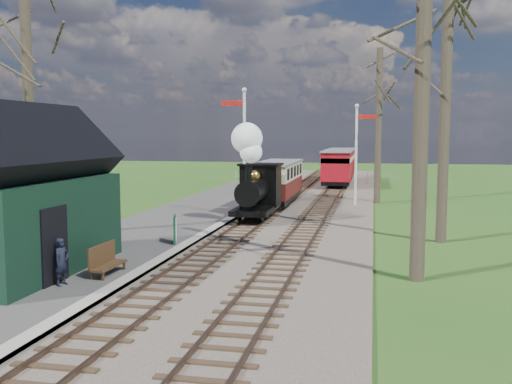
{
  "coord_description": "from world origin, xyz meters",
  "views": [
    {
      "loc": [
        5.25,
        -10.15,
        4.08
      ],
      "look_at": [
        0.37,
        13.52,
        1.6
      ],
      "focal_mm": 40.0,
      "sensor_mm": 36.0,
      "label": 1
    }
  ],
  "objects_px": {
    "station_shed": "(24,199)",
    "semaphore_near": "(243,143)",
    "red_carriage_b": "(341,164)",
    "bench": "(105,260)",
    "sign_board": "(175,229)",
    "red_carriage_a": "(337,167)",
    "semaphore_far": "(358,147)",
    "coach": "(278,180)",
    "person": "(62,262)",
    "locomotive": "(255,179)"
  },
  "relations": [
    {
      "from": "red_carriage_a",
      "to": "red_carriage_b",
      "type": "xyz_separation_m",
      "value": [
        0.0,
        5.5,
        0.0
      ]
    },
    {
      "from": "red_carriage_b",
      "to": "bench",
      "type": "distance_m",
      "value": 34.59
    },
    {
      "from": "semaphore_near",
      "to": "semaphore_far",
      "type": "relative_size",
      "value": 1.09
    },
    {
      "from": "semaphore_far",
      "to": "coach",
      "type": "height_order",
      "value": "semaphore_far"
    },
    {
      "from": "sign_board",
      "to": "bench",
      "type": "distance_m",
      "value": 4.67
    },
    {
      "from": "red_carriage_b",
      "to": "bench",
      "type": "height_order",
      "value": "red_carriage_b"
    },
    {
      "from": "locomotive",
      "to": "bench",
      "type": "relative_size",
      "value": 2.93
    },
    {
      "from": "person",
      "to": "red_carriage_a",
      "type": "bearing_deg",
      "value": 3.24
    },
    {
      "from": "semaphore_near",
      "to": "red_carriage_a",
      "type": "xyz_separation_m",
      "value": [
        3.37,
        16.93,
        -2.06
      ]
    },
    {
      "from": "red_carriage_b",
      "to": "coach",
      "type": "bearing_deg",
      "value": -98.63
    },
    {
      "from": "red_carriage_a",
      "to": "sign_board",
      "type": "relative_size",
      "value": 5.36
    },
    {
      "from": "red_carriage_b",
      "to": "person",
      "type": "xyz_separation_m",
      "value": [
        -5.11,
        -35.57,
        -0.75
      ]
    },
    {
      "from": "station_shed",
      "to": "locomotive",
      "type": "xyz_separation_m",
      "value": [
        4.29,
        11.24,
        -0.25
      ]
    },
    {
      "from": "semaphore_far",
      "to": "red_carriage_b",
      "type": "xyz_separation_m",
      "value": [
        -1.77,
        16.43,
        -1.79
      ]
    },
    {
      "from": "locomotive",
      "to": "sign_board",
      "type": "relative_size",
      "value": 4.37
    },
    {
      "from": "semaphore_near",
      "to": "bench",
      "type": "xyz_separation_m",
      "value": [
        -1.2,
        -11.84,
        -3.03
      ]
    },
    {
      "from": "station_shed",
      "to": "semaphore_near",
      "type": "distance_m",
      "value": 12.58
    },
    {
      "from": "locomotive",
      "to": "person",
      "type": "distance_m",
      "value": 12.68
    },
    {
      "from": "red_carriage_b",
      "to": "locomotive",
      "type": "bearing_deg",
      "value": -96.43
    },
    {
      "from": "sign_board",
      "to": "bench",
      "type": "relative_size",
      "value": 0.67
    },
    {
      "from": "person",
      "to": "station_shed",
      "type": "bearing_deg",
      "value": 70.47
    },
    {
      "from": "semaphore_near",
      "to": "person",
      "type": "height_order",
      "value": "semaphore_near"
    },
    {
      "from": "station_shed",
      "to": "red_carriage_a",
      "type": "bearing_deg",
      "value": 76.59
    },
    {
      "from": "semaphore_near",
      "to": "semaphore_far",
      "type": "xyz_separation_m",
      "value": [
        5.14,
        6.0,
        -0.27
      ]
    },
    {
      "from": "semaphore_far",
      "to": "locomotive",
      "type": "bearing_deg",
      "value": -122.97
    },
    {
      "from": "red_carriage_b",
      "to": "sign_board",
      "type": "height_order",
      "value": "red_carriage_b"
    },
    {
      "from": "locomotive",
      "to": "bench",
      "type": "bearing_deg",
      "value": -100.04
    },
    {
      "from": "red_carriage_b",
      "to": "person",
      "type": "distance_m",
      "value": 35.94
    },
    {
      "from": "semaphore_near",
      "to": "sign_board",
      "type": "height_order",
      "value": "semaphore_near"
    },
    {
      "from": "red_carriage_a",
      "to": "semaphore_near",
      "type": "bearing_deg",
      "value": -101.25
    },
    {
      "from": "locomotive",
      "to": "red_carriage_a",
      "type": "xyz_separation_m",
      "value": [
        2.61,
        17.69,
        -0.46
      ]
    },
    {
      "from": "semaphore_far",
      "to": "red_carriage_b",
      "type": "relative_size",
      "value": 1.07
    },
    {
      "from": "semaphore_far",
      "to": "sign_board",
      "type": "height_order",
      "value": "semaphore_far"
    },
    {
      "from": "station_shed",
      "to": "red_carriage_b",
      "type": "distance_m",
      "value": 35.13
    },
    {
      "from": "red_carriage_b",
      "to": "sign_board",
      "type": "relative_size",
      "value": 5.36
    },
    {
      "from": "semaphore_near",
      "to": "red_carriage_a",
      "type": "height_order",
      "value": "semaphore_near"
    },
    {
      "from": "red_carriage_a",
      "to": "coach",
      "type": "bearing_deg",
      "value": -102.6
    },
    {
      "from": "coach",
      "to": "station_shed",
      "type": "bearing_deg",
      "value": -103.95
    },
    {
      "from": "red_carriage_b",
      "to": "sign_board",
      "type": "distance_m",
      "value": 29.93
    },
    {
      "from": "bench",
      "to": "semaphore_far",
      "type": "bearing_deg",
      "value": 70.42
    },
    {
      "from": "station_shed",
      "to": "sign_board",
      "type": "height_order",
      "value": "station_shed"
    },
    {
      "from": "coach",
      "to": "sign_board",
      "type": "relative_size",
      "value": 6.99
    },
    {
      "from": "semaphore_near",
      "to": "sign_board",
      "type": "distance_m",
      "value": 7.8
    },
    {
      "from": "locomotive",
      "to": "bench",
      "type": "distance_m",
      "value": 11.34
    },
    {
      "from": "red_carriage_b",
      "to": "bench",
      "type": "bearing_deg",
      "value": -97.6
    },
    {
      "from": "locomotive",
      "to": "person",
      "type": "xyz_separation_m",
      "value": [
        -2.5,
        -12.38,
        -1.2
      ]
    },
    {
      "from": "semaphore_far",
      "to": "sign_board",
      "type": "xyz_separation_m",
      "value": [
        -5.97,
        -13.19,
        -2.65
      ]
    },
    {
      "from": "station_shed",
      "to": "red_carriage_a",
      "type": "distance_m",
      "value": 29.75
    },
    {
      "from": "semaphore_far",
      "to": "red_carriage_a",
      "type": "distance_m",
      "value": 11.22
    },
    {
      "from": "semaphore_far",
      "to": "person",
      "type": "relative_size",
      "value": 4.65
    }
  ]
}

